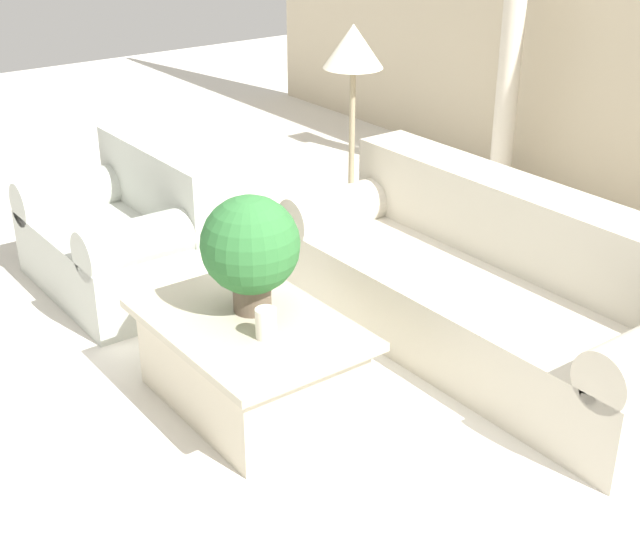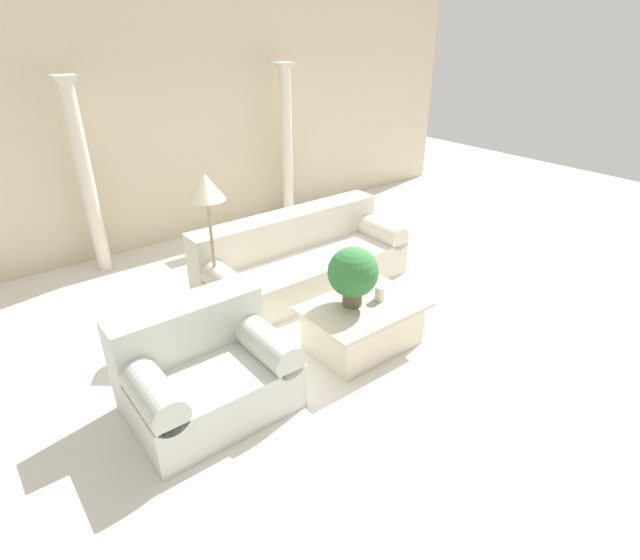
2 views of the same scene
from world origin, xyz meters
TOP-DOWN VIEW (x-y plane):
  - ground_plane at (0.00, 0.00)m, footprint 16.00×16.00m
  - wall_back at (0.00, 3.20)m, footprint 10.00×0.06m
  - sofa_long at (0.23, 0.88)m, footprint 2.47×0.96m
  - loveseat at (-1.61, -0.31)m, footprint 1.25×0.96m
  - coffee_table at (-0.05, -0.49)m, footprint 1.13×0.78m
  - potted_plant at (-0.12, -0.42)m, footprint 0.47×0.47m
  - pillar_candle at (0.14, -0.52)m, footprint 0.10×0.10m
  - floor_lamp at (-0.90, 0.80)m, footprint 0.35×0.35m
  - column_left at (-1.48, 2.80)m, footprint 0.24×0.24m
  - column_right at (1.39, 2.80)m, footprint 0.24×0.24m

SIDE VIEW (x-z plane):
  - ground_plane at x=0.00m, z-range 0.00..0.00m
  - coffee_table at x=-0.05m, z-range 0.01..0.46m
  - sofa_long at x=0.23m, z-range -0.09..0.76m
  - loveseat at x=-1.61m, z-range -0.07..0.78m
  - pillar_candle at x=0.14m, z-range 0.46..0.60m
  - potted_plant at x=-0.12m, z-range 0.50..1.07m
  - column_left at x=-1.48m, z-range 0.03..2.34m
  - column_right at x=1.39m, z-range 0.03..2.34m
  - floor_lamp at x=-0.90m, z-range 0.57..2.14m
  - wall_back at x=0.00m, z-range 0.00..3.20m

